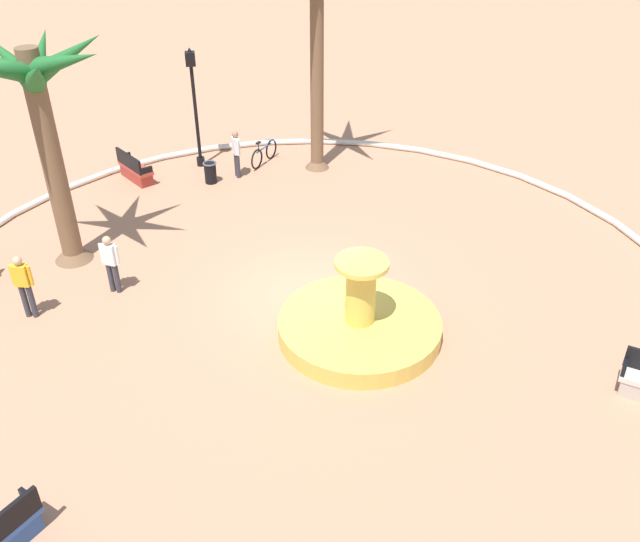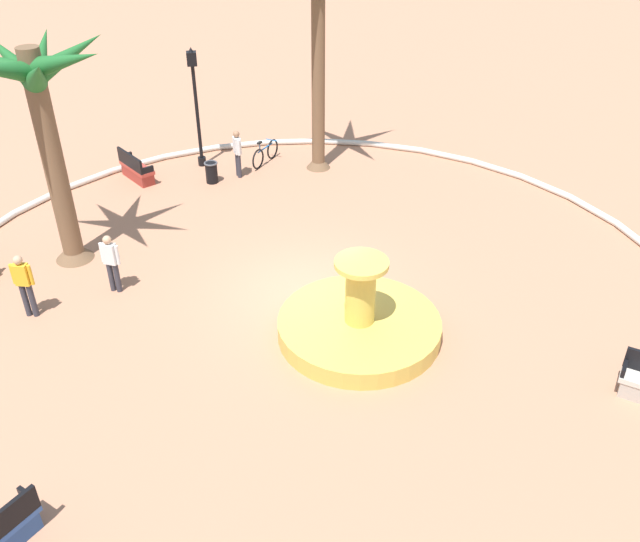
# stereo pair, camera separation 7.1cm
# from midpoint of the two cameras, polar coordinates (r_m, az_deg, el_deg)

# --- Properties ---
(ground_plane) EXTENTS (80.00, 80.00, 0.00)m
(ground_plane) POSITION_cam_midpoint_polar(r_m,az_deg,el_deg) (17.57, -1.41, -1.80)
(ground_plane) COLOR tan
(plaza_curb) EXTENTS (20.07, 20.07, 0.20)m
(plaza_curb) POSITION_cam_midpoint_polar(r_m,az_deg,el_deg) (17.51, -1.41, -1.53)
(plaza_curb) COLOR silver
(plaza_curb) RESTS_ON ground
(fountain) EXTENTS (3.83, 3.83, 2.06)m
(fountain) POSITION_cam_midpoint_polar(r_m,az_deg,el_deg) (15.99, 3.19, -4.51)
(fountain) COLOR gold
(fountain) RESTS_ON ground
(palm_tree_near_fountain) EXTENTS (3.86, 3.79, 6.06)m
(palm_tree_near_fountain) POSITION_cam_midpoint_polar(r_m,az_deg,el_deg) (18.38, -22.52, 12.52)
(palm_tree_near_fountain) COLOR brown
(palm_tree_near_fountain) RESTS_ON ground
(palm_tree_by_curb) EXTENTS (4.41, 4.46, 7.12)m
(palm_tree_by_curb) POSITION_cam_midpoint_polar(r_m,az_deg,el_deg) (22.59, -0.41, 21.51)
(palm_tree_by_curb) COLOR brown
(palm_tree_by_curb) RESTS_ON ground
(bench_east) EXTENTS (1.26, 1.63, 1.00)m
(bench_east) POSITION_cam_midpoint_polar(r_m,az_deg,el_deg) (24.08, -15.29, 8.10)
(bench_east) COLOR #B73D33
(bench_east) RESTS_ON ground
(lamppost) EXTENTS (0.32, 0.32, 4.13)m
(lamppost) POSITION_cam_midpoint_polar(r_m,az_deg,el_deg) (23.99, -10.56, 13.97)
(lamppost) COLOR black
(lamppost) RESTS_ON ground
(trash_bin) EXTENTS (0.46, 0.46, 0.73)m
(trash_bin) POSITION_cam_midpoint_polar(r_m,az_deg,el_deg) (23.35, -9.25, 8.18)
(trash_bin) COLOR black
(trash_bin) RESTS_ON ground
(bicycle_red_frame) EXTENTS (1.06, 1.42, 0.94)m
(bicycle_red_frame) POSITION_cam_midpoint_polar(r_m,az_deg,el_deg) (24.56, -4.79, 9.77)
(bicycle_red_frame) COLOR black
(bicycle_red_frame) RESTS_ON ground
(person_cyclist_helmet) EXTENTS (0.27, 0.52, 1.64)m
(person_cyclist_helmet) POSITION_cam_midpoint_polar(r_m,az_deg,el_deg) (23.45, -7.11, 9.90)
(person_cyclist_helmet) COLOR #33333D
(person_cyclist_helmet) RESTS_ON ground
(person_cyclist_photo) EXTENTS (0.49, 0.33, 1.63)m
(person_cyclist_photo) POSITION_cam_midpoint_polar(r_m,az_deg,el_deg) (17.92, -17.23, 0.79)
(person_cyclist_photo) COLOR #33333D
(person_cyclist_photo) RESTS_ON ground
(person_pedestrian_stroll) EXTENTS (0.52, 0.28, 1.71)m
(person_pedestrian_stroll) POSITION_cam_midpoint_polar(r_m,az_deg,el_deg) (17.67, -23.66, -0.97)
(person_pedestrian_stroll) COLOR #33333D
(person_pedestrian_stroll) RESTS_ON ground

